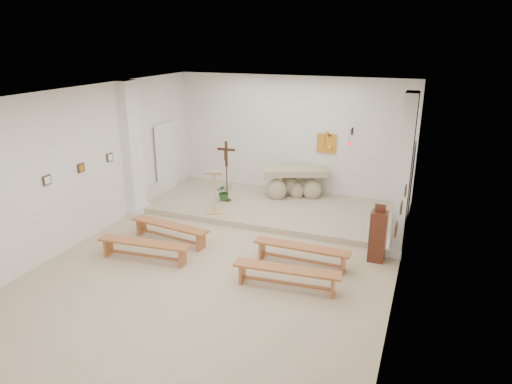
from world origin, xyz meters
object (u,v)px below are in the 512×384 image
at_px(donation_pedestal, 378,236).
at_px(bench_right_front, 302,251).
at_px(bench_left_front, 170,228).
at_px(altar, 294,185).
at_px(bench_right_second, 287,273).
at_px(bench_left_second, 144,246).
at_px(lectern, 214,191).
at_px(crucifix_stand, 226,167).

distance_m(donation_pedestal, bench_right_front, 1.65).
bearing_deg(bench_left_front, altar, 70.57).
height_order(bench_left_front, bench_right_front, same).
height_order(donation_pedestal, bench_right_second, donation_pedestal).
height_order(bench_left_second, bench_right_second, same).
bearing_deg(bench_left_front, lectern, 86.59).
distance_m(lectern, donation_pedestal, 4.35).
height_order(bench_left_front, bench_right_second, same).
bearing_deg(bench_right_front, altar, 109.74).
height_order(lectern, bench_left_front, lectern).
distance_m(donation_pedestal, bench_left_front, 4.66).
bearing_deg(bench_left_front, bench_right_second, -10.15).
relative_size(lectern, donation_pedestal, 0.94).
bearing_deg(crucifix_stand, altar, 30.13).
xyz_separation_m(altar, donation_pedestal, (2.70, -2.89, 0.06)).
xyz_separation_m(bench_left_front, bench_right_front, (3.16, -0.00, 0.00)).
relative_size(lectern, bench_right_second, 0.58).
distance_m(lectern, bench_left_front, 1.75).
relative_size(donation_pedestal, bench_right_second, 0.62).
bearing_deg(bench_right_front, crucifix_stand, 138.45).
bearing_deg(bench_right_front, bench_left_second, -161.57).
xyz_separation_m(altar, bench_left_front, (-1.88, -3.67, -0.18)).
height_order(bench_right_front, bench_left_second, same).
relative_size(lectern, bench_right_front, 0.58).
bearing_deg(bench_left_second, crucifix_stand, 81.00).
distance_m(donation_pedestal, bench_left_second, 4.94).
height_order(altar, crucifix_stand, crucifix_stand).
height_order(donation_pedestal, bench_left_second, donation_pedestal).
bearing_deg(bench_right_second, altar, 100.33).
xyz_separation_m(bench_right_front, bench_left_second, (-3.16, -1.02, 0.00)).
bearing_deg(bench_left_front, bench_right_front, 7.72).
bearing_deg(donation_pedestal, bench_left_second, -157.99).
relative_size(bench_left_front, bench_right_second, 1.00).
bearing_deg(bench_right_second, bench_right_front, 85.10).
distance_m(bench_left_front, bench_right_second, 3.32).
bearing_deg(donation_pedestal, bench_left_front, -169.74).
height_order(lectern, bench_right_second, lectern).
height_order(altar, bench_right_front, altar).
bearing_deg(bench_right_second, crucifix_stand, 123.69).
bearing_deg(bench_right_front, donation_pedestal, 29.42).
bearing_deg(lectern, donation_pedestal, -32.86).
height_order(crucifix_stand, bench_left_front, crucifix_stand).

